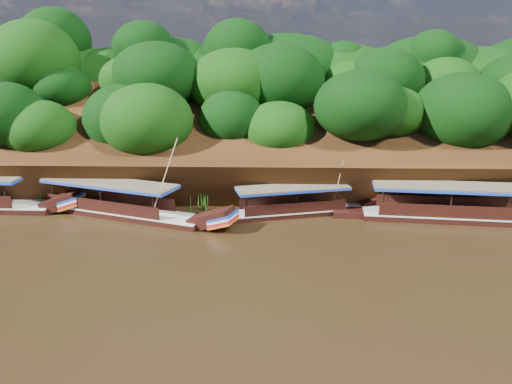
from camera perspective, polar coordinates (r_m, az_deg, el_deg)
ground at (r=31.00m, az=2.85°, el=-7.33°), size 160.00×160.00×0.00m
riverbank at (r=52.23m, az=2.42°, el=4.55°), size 120.00×30.06×19.40m
boat_0 at (r=40.16m, az=23.30°, el=-2.22°), size 16.58×4.00×6.81m
boat_1 at (r=38.75m, az=6.08°, el=-1.75°), size 12.97×5.12×4.66m
boat_2 at (r=38.94m, az=-14.28°, el=-1.95°), size 16.22×7.61×6.71m
reeds at (r=39.68m, az=-0.65°, el=-0.65°), size 47.58×2.39×2.28m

